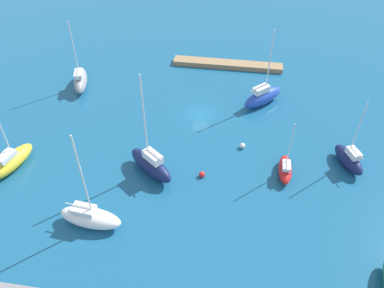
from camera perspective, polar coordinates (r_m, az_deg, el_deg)
The scene contains 11 objects.
water at distance 63.48m, azimuth 1.24°, elevation 4.42°, with size 160.00×160.00×0.00m, color #19567F.
pier_dock at distance 76.29m, azimuth 5.28°, elevation 11.64°, with size 20.88×2.53×0.89m, color #997A56.
sailboat_navy_center_basin at distance 52.58m, azimuth -6.09°, elevation -2.97°, with size 7.71×6.73×15.50m.
sailboat_yellow_off_beacon at distance 58.94m, azimuth -25.05°, elevation -2.22°, with size 4.27×7.88×13.11m.
sailboat_gray_east_end at distance 71.99m, azimuth -16.16°, elevation 9.08°, with size 4.33×7.83×12.16m.
sailboat_red_near_pier at distance 54.09m, azimuth 13.60°, elevation -3.61°, with size 1.83×5.44×8.65m.
sailboat_white_mid_basin at distance 48.43m, azimuth -14.81°, elevation -10.38°, with size 7.92×3.34×14.15m.
sailboat_blue_inner_mooring at distance 66.02m, azimuth 10.39°, elevation 6.92°, with size 7.24×7.17×13.17m.
sailboat_navy_lone_south at distance 57.82m, azimuth 22.16°, elevation -2.04°, with size 4.38×6.31×10.66m.
mooring_buoy_red at distance 52.70m, azimuth 1.48°, elevation -4.51°, with size 0.80×0.80×0.80m, color red.
mooring_buoy_white at distance 57.36m, azimuth 7.46°, elevation -0.26°, with size 0.82×0.82×0.82m, color white.
Camera 1 is at (-6.22, 50.16, 38.41)m, focal length 36.12 mm.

